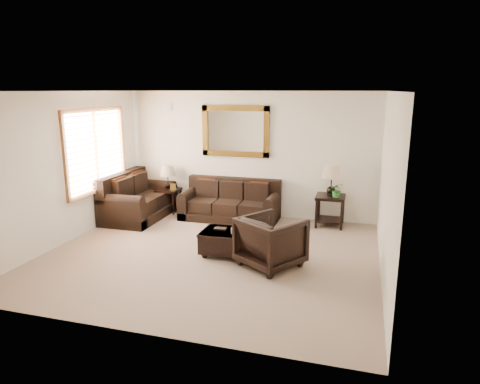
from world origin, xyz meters
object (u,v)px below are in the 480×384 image
(sofa, at_px, (231,205))
(end_table_right, at_px, (331,186))
(loveseat, at_px, (136,202))
(end_table_left, at_px, (168,182))
(coffee_table, at_px, (238,241))
(armchair, at_px, (271,239))

(sofa, xyz_separation_m, end_table_right, (2.10, 0.08, 0.53))
(loveseat, height_order, end_table_left, end_table_left)
(loveseat, bearing_deg, end_table_right, -81.96)
(end_table_right, xyz_separation_m, coffee_table, (-1.35, -2.08, -0.58))
(coffee_table, bearing_deg, loveseat, 149.92)
(end_table_right, xyz_separation_m, armchair, (-0.73, -2.35, -0.39))
(loveseat, distance_m, coffee_table, 3.12)
(loveseat, bearing_deg, end_table_left, -37.01)
(sofa, xyz_separation_m, coffee_table, (0.75, -2.00, -0.05))
(sofa, distance_m, loveseat, 2.05)
(end_table_right, bearing_deg, coffee_table, -122.96)
(sofa, height_order, armchair, armchair)
(loveseat, bearing_deg, sofa, -75.92)
(end_table_left, relative_size, end_table_right, 0.84)
(end_table_right, bearing_deg, sofa, -177.83)
(loveseat, bearing_deg, armchair, -117.82)
(end_table_left, relative_size, armchair, 1.22)
(sofa, relative_size, loveseat, 1.19)
(coffee_table, bearing_deg, end_table_right, 55.79)
(loveseat, relative_size, coffee_table, 1.41)
(loveseat, distance_m, armchair, 3.80)
(sofa, bearing_deg, armchair, -58.81)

